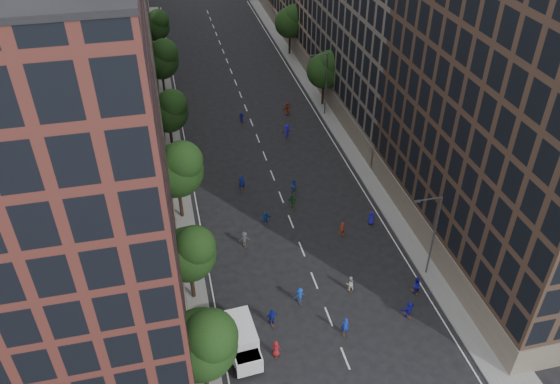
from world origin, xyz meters
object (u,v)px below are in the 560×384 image
at_px(cargo_van, 242,341).
at_px(streetlamp_near, 432,232).
at_px(skater_1, 345,326).
at_px(skater_2, 416,285).
at_px(streetlamp_far, 325,81).

bearing_deg(cargo_van, streetlamp_near, 11.15).
xyz_separation_m(cargo_van, skater_1, (8.68, -0.11, -0.49)).
distance_m(streetlamp_near, skater_1, 11.70).
bearing_deg(streetlamp_near, skater_2, -132.55).
height_order(streetlamp_far, cargo_van, streetlamp_far).
bearing_deg(streetlamp_far, skater_2, -93.05).
bearing_deg(skater_2, skater_1, 0.54).
distance_m(cargo_van, skater_1, 8.69).
xyz_separation_m(streetlamp_near, skater_2, (-1.87, -2.03, -4.29)).
xyz_separation_m(skater_1, skater_2, (7.77, 3.05, -0.03)).
bearing_deg(streetlamp_near, streetlamp_far, 90.00).
height_order(streetlamp_far, skater_2, streetlamp_far).
bearing_deg(skater_2, streetlamp_far, -113.94).
height_order(cargo_van, skater_1, cargo_van).
relative_size(cargo_van, skater_1, 2.83).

